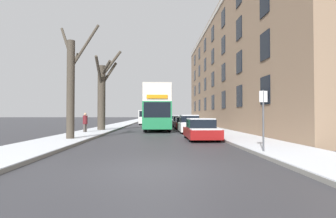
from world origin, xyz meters
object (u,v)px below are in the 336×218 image
bare_tree_left_1 (102,93)px  double_decker_bus (157,106)px  bare_tree_left_0 (71,85)px  street_sign_post (263,118)px  parked_car_2 (183,123)px  oncoming_van (146,117)px  parked_car_0 (201,130)px  parked_car_4 (176,120)px  parked_car_3 (179,122)px  parked_car_1 (189,125)px  pedestrian_left_sidewalk (85,122)px

bare_tree_left_1 → double_decker_bus: 5.81m
bare_tree_left_0 → street_sign_post: 11.32m
bare_tree_left_0 → parked_car_2: size_ratio=1.67×
parked_car_2 → oncoming_van: (-4.67, 13.78, 0.61)m
parked_car_2 → bare_tree_left_0: bearing=-122.3°
parked_car_0 → parked_car_2: (0.00, 12.14, -0.00)m
parked_car_4 → parked_car_3: bearing=-90.0°
oncoming_van → street_sign_post: (6.07, -32.43, 0.24)m
bare_tree_left_1 → street_sign_post: bearing=-57.8°
parked_car_3 → street_sign_post: (1.39, -24.27, 0.82)m
bare_tree_left_1 → parked_car_1: size_ratio=1.93×
parked_car_0 → pedestrian_left_sidewalk: size_ratio=2.45×
parked_car_0 → oncoming_van: oncoming_van is taller
bare_tree_left_0 → oncoming_van: size_ratio=1.44×
street_sign_post → parked_car_4: bearing=92.6°
parked_car_3 → double_decker_bus: bearing=-111.8°
bare_tree_left_0 → street_sign_post: bearing=-32.5°
parked_car_1 → pedestrian_left_sidewalk: (-8.79, -0.95, 0.24)m
parked_car_2 → pedestrian_left_sidewalk: bearing=-142.3°
double_decker_bus → parked_car_2: double_decker_bus is taller
double_decker_bus → parked_car_2: bearing=26.9°
parked_car_1 → pedestrian_left_sidewalk: 8.84m
parked_car_1 → street_sign_post: bearing=-83.8°
oncoming_van → street_sign_post: bearing=-79.4°
parked_car_3 → bare_tree_left_1: bearing=-130.9°
bare_tree_left_0 → oncoming_van: (3.34, 26.44, -2.20)m
bare_tree_left_0 → pedestrian_left_sidewalk: 6.43m
parked_car_2 → street_sign_post: street_sign_post is taller
bare_tree_left_1 → parked_car_0: bearing=-46.4°
bare_tree_left_1 → oncoming_van: bare_tree_left_1 is taller
oncoming_van → double_decker_bus: bearing=-83.0°
parked_car_4 → parked_car_2: bearing=-90.0°
double_decker_bus → parked_car_1: (2.82, -4.40, -1.76)m
double_decker_bus → parked_car_0: 11.23m
parked_car_3 → pedestrian_left_sidewalk: 15.20m
parked_car_2 → street_sign_post: (1.39, -18.66, 0.85)m
double_decker_bus → oncoming_van: size_ratio=2.03×
parked_car_0 → double_decker_bus: bearing=104.7°
parked_car_2 → parked_car_3: (-0.00, 5.61, 0.03)m
street_sign_post → parked_car_1: bearing=96.2°
pedestrian_left_sidewalk → oncoming_van: bearing=-162.6°
bare_tree_left_0 → pedestrian_left_sidewalk: bare_tree_left_0 is taller
parked_car_2 → parked_car_0: bearing=-90.0°
parked_car_1 → parked_car_4: bearing=90.0°
bare_tree_left_1 → parked_car_1: 8.82m
parked_car_0 → oncoming_van: 26.34m
parked_car_0 → parked_car_3: 17.75m
bare_tree_left_1 → pedestrian_left_sidewalk: 4.16m
bare_tree_left_1 → parked_car_3: (8.04, 9.30, -2.98)m
parked_car_3 → oncoming_van: oncoming_van is taller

